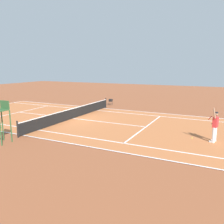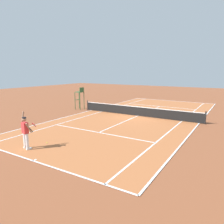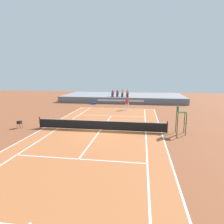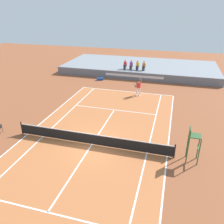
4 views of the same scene
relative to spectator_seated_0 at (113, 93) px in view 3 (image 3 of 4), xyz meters
name	(u,v)px [view 3 (image 3 of 4)]	position (x,y,z in m)	size (l,w,h in m)	color
ground_plane	(101,130)	(1.61, -18.12, -1.69)	(80.00, 80.00, 0.00)	brown
court	(101,130)	(1.61, -18.12, -1.68)	(11.08, 23.88, 0.03)	#B76638
net	(100,125)	(1.61, -18.12, -1.17)	(11.98, 0.10, 1.07)	black
barrier_wall	(121,101)	(1.61, -1.39, -1.15)	(22.91, 0.25, 1.08)	slate
bleacher_platform	(123,97)	(1.61, 3.73, -1.15)	(22.91, 10.00, 1.08)	gray
spectator_seated_0	(113,93)	(0.00, 0.00, 0.00)	(0.44, 0.60, 1.27)	#474C56
spectator_seated_1	(117,93)	(0.88, 0.00, 0.00)	(0.44, 0.60, 1.27)	#474C56
spectator_seated_2	(122,93)	(1.78, 0.00, 0.00)	(0.44, 0.60, 1.27)	#474C56
spectator_seated_3	(127,93)	(2.67, 0.00, 0.00)	(0.44, 0.60, 1.27)	#474C56
tennis_player	(127,103)	(3.19, -7.09, -0.69)	(0.83, 0.61, 2.08)	white
tennis_ball	(125,111)	(2.99, -8.32, -1.65)	(0.07, 0.07, 0.07)	#D1E533
umpire_chair	(181,116)	(8.60, -18.12, -0.13)	(0.77, 0.77, 2.44)	#2D562D
equipment_bag	(94,103)	(-2.85, -2.76, -1.53)	(0.95, 0.62, 0.32)	#194799
ball_hopper	(19,122)	(-6.24, -18.48, -1.12)	(0.36, 0.36, 0.70)	black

